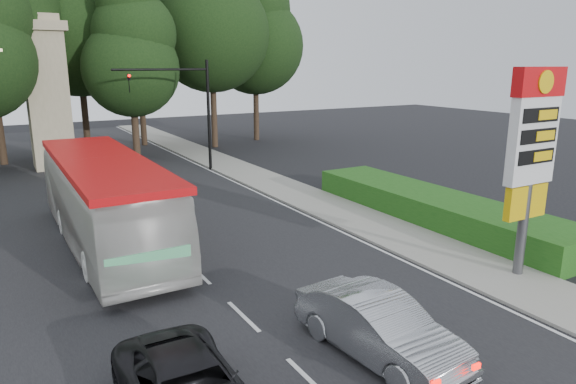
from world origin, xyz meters
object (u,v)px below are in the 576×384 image
sedan_silver (379,327)px  gas_station_pylon (532,145)px  traffic_signal_mast (189,100)px  monument (47,92)px  transit_bus (105,203)px

sedan_silver → gas_station_pylon: bearing=5.8°
gas_station_pylon → traffic_signal_mast: traffic_signal_mast is taller
traffic_signal_mast → monument: bearing=142.0°
sedan_silver → monument: bearing=92.3°
gas_station_pylon → sedan_silver: bearing=-168.8°
traffic_signal_mast → transit_bus: bearing=-122.8°
monument → gas_station_pylon: bearing=-68.2°
traffic_signal_mast → sedan_silver: bearing=-98.9°
traffic_signal_mast → monument: monument is taller
traffic_signal_mast → transit_bus: (-7.73, -11.97, -2.94)m
transit_bus → monument: bearing=89.2°
gas_station_pylon → sedan_silver: 8.21m
traffic_signal_mast → monument: 9.76m
traffic_signal_mast → sedan_silver: size_ratio=1.53×
monument → transit_bus: bearing=-90.1°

